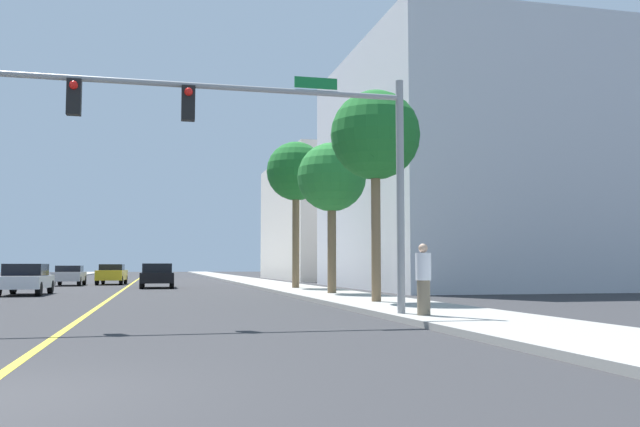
# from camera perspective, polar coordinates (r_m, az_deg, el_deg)

# --- Properties ---
(ground) EXTENTS (192.00, 192.00, 0.00)m
(ground) POSITION_cam_1_polar(r_m,az_deg,el_deg) (49.59, -15.72, -5.80)
(ground) COLOR #2D2D30
(sidewalk_right) EXTENTS (3.50, 168.00, 0.15)m
(sidewalk_right) POSITION_cam_1_polar(r_m,az_deg,el_deg) (50.10, -5.04, -5.85)
(sidewalk_right) COLOR #9E9B93
(sidewalk_right) RESTS_ON ground
(lane_marking_center) EXTENTS (0.16, 144.00, 0.01)m
(lane_marking_center) POSITION_cam_1_polar(r_m,az_deg,el_deg) (49.59, -15.72, -5.80)
(lane_marking_center) COLOR yellow
(lane_marking_center) RESTS_ON ground
(building_right_near) EXTENTS (17.66, 18.50, 14.24)m
(building_right_near) POSITION_cam_1_polar(r_m,az_deg,el_deg) (43.38, 14.08, 3.37)
(building_right_near) COLOR silver
(building_right_near) RESTS_ON ground
(building_right_far) EXTENTS (14.18, 21.84, 11.62)m
(building_right_far) POSITION_cam_1_polar(r_m,az_deg,el_deg) (66.73, 2.40, -0.57)
(building_right_far) COLOR silver
(building_right_far) RESTS_ON ground
(traffic_signal_mast) EXTENTS (11.22, 0.36, 5.99)m
(traffic_signal_mast) POSITION_cam_1_polar(r_m,az_deg,el_deg) (16.74, -4.94, 6.79)
(traffic_signal_mast) COLOR gray
(traffic_signal_mast) RESTS_ON sidewalk_right
(palm_near) EXTENTS (3.06, 3.06, 7.19)m
(palm_near) POSITION_cam_1_polar(r_m,az_deg,el_deg) (23.28, 4.69, 6.48)
(palm_near) COLOR brown
(palm_near) RESTS_ON sidewalk_right
(palm_mid) EXTENTS (3.06, 3.06, 6.65)m
(palm_mid) POSITION_cam_1_polar(r_m,az_deg,el_deg) (30.00, 1.00, 2.96)
(palm_mid) COLOR brown
(palm_mid) RESTS_ON sidewalk_right
(palm_far) EXTENTS (3.22, 3.22, 7.96)m
(palm_far) POSITION_cam_1_polar(r_m,az_deg,el_deg) (36.97, -2.04, 3.45)
(palm_far) COLOR brown
(palm_far) RESTS_ON sidewalk_right
(car_silver) EXTENTS (1.83, 4.19, 1.34)m
(car_silver) POSITION_cam_1_polar(r_m,az_deg,el_deg) (48.66, -20.40, -4.88)
(car_silver) COLOR #BCBCC1
(car_silver) RESTS_ON ground
(car_black) EXTENTS (1.97, 4.48, 1.47)m
(car_black) POSITION_cam_1_polar(r_m,az_deg,el_deg) (41.99, -13.58, -5.10)
(car_black) COLOR black
(car_black) RESTS_ON ground
(car_white) EXTENTS (1.94, 4.16, 1.43)m
(car_white) POSITION_cam_1_polar(r_m,az_deg,el_deg) (33.88, -23.58, -5.07)
(car_white) COLOR white
(car_white) RESTS_ON ground
(car_yellow) EXTENTS (1.99, 4.53, 1.44)m
(car_yellow) POSITION_cam_1_polar(r_m,az_deg,el_deg) (50.42, -17.16, -4.90)
(car_yellow) COLOR gold
(car_yellow) RESTS_ON ground
(pedestrian) EXTENTS (0.38, 0.38, 1.74)m
(pedestrian) POSITION_cam_1_polar(r_m,az_deg,el_deg) (16.71, 8.72, -5.51)
(pedestrian) COLOR #726651
(pedestrian) RESTS_ON sidewalk_right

